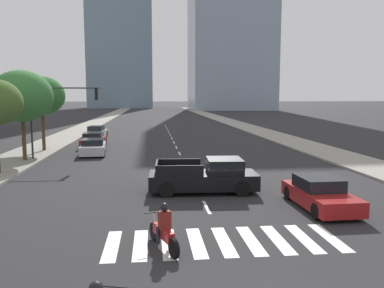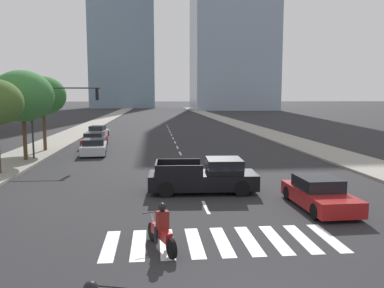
# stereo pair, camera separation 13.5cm
# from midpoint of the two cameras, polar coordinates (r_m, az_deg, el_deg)

# --- Properties ---
(sidewalk_east) EXTENTS (4.00, 260.00, 0.15)m
(sidewalk_east) POSITION_cam_midpoint_polar(r_m,az_deg,el_deg) (39.86, 15.41, 0.02)
(sidewalk_east) COLOR gray
(sidewalk_east) RESTS_ON ground
(sidewalk_west) EXTENTS (4.00, 260.00, 0.15)m
(sidewalk_west) POSITION_cam_midpoint_polar(r_m,az_deg,el_deg) (38.46, -21.04, -0.44)
(sidewalk_west) COLOR gray
(sidewalk_west) RESTS_ON ground
(crosswalk_near) EXTENTS (7.65, 2.67, 0.01)m
(crosswalk_near) POSITION_cam_midpoint_polar(r_m,az_deg,el_deg) (13.13, 4.38, -14.00)
(crosswalk_near) COLOR silver
(crosswalk_near) RESTS_ON ground
(lane_divider_center) EXTENTS (0.14, 50.00, 0.01)m
(lane_divider_center) POSITION_cam_midpoint_polar(r_m,az_deg,el_deg) (40.40, -2.76, 0.24)
(lane_divider_center) COLOR silver
(lane_divider_center) RESTS_ON ground
(motorcycle_third) EXTENTS (1.03, 2.11, 1.49)m
(motorcycle_third) POSITION_cam_midpoint_polar(r_m,az_deg,el_deg) (12.33, -4.49, -12.55)
(motorcycle_third) COLOR black
(motorcycle_third) RESTS_ON ground
(pickup_truck) EXTENTS (5.37, 2.32, 1.67)m
(pickup_truck) POSITION_cam_midpoint_polar(r_m,az_deg,el_deg) (19.30, 2.21, -4.68)
(pickup_truck) COLOR black
(pickup_truck) RESTS_ON ground
(sedan_red_0) EXTENTS (1.95, 4.35, 1.30)m
(sedan_red_0) POSITION_cam_midpoint_polar(r_m,az_deg,el_deg) (17.49, 17.95, -6.96)
(sedan_red_0) COLOR maroon
(sedan_red_0) RESTS_ON ground
(sedan_silver_1) EXTENTS (2.26, 4.76, 1.30)m
(sedan_silver_1) POSITION_cam_midpoint_polar(r_m,az_deg,el_deg) (32.79, -14.36, -0.45)
(sedan_silver_1) COLOR #B7BABF
(sedan_silver_1) RESTS_ON ground
(sedan_white_2) EXTENTS (2.21, 4.42, 1.35)m
(sedan_white_2) POSITION_cam_midpoint_polar(r_m,az_deg,el_deg) (46.63, -13.86, 1.70)
(sedan_white_2) COLOR silver
(sedan_white_2) RESTS_ON ground
(sedan_red_3) EXTENTS (1.96, 4.78, 1.37)m
(sedan_red_3) POSITION_cam_midpoint_polar(r_m,az_deg,el_deg) (37.89, -14.27, 0.55)
(sedan_red_3) COLOR maroon
(sedan_red_3) RESTS_ON ground
(traffic_signal_far) EXTENTS (5.29, 0.28, 5.58)m
(traffic_signal_far) POSITION_cam_midpoint_polar(r_m,az_deg,el_deg) (30.39, -19.17, 5.29)
(traffic_signal_far) COLOR #333335
(traffic_signal_far) RESTS_ON sidewalk_west
(street_tree_second) EXTENTS (4.33, 4.33, 6.43)m
(street_tree_second) POSITION_cam_midpoint_polar(r_m,az_deg,el_deg) (30.47, -23.75, 6.41)
(street_tree_second) COLOR #4C3823
(street_tree_second) RESTS_ON sidewalk_west
(street_tree_third) EXTENTS (3.82, 3.82, 6.26)m
(street_tree_third) POSITION_cam_midpoint_polar(r_m,az_deg,el_deg) (35.41, -21.22, 6.59)
(street_tree_third) COLOR #4C3823
(street_tree_third) RESTS_ON sidewalk_west
(office_tower_center_skyline) EXTENTS (28.83, 26.75, 84.88)m
(office_tower_center_skyline) POSITION_cam_midpoint_polar(r_m,az_deg,el_deg) (149.74, 5.67, 19.86)
(office_tower_center_skyline) COLOR #8C9EB2
(office_tower_center_skyline) RESTS_ON ground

